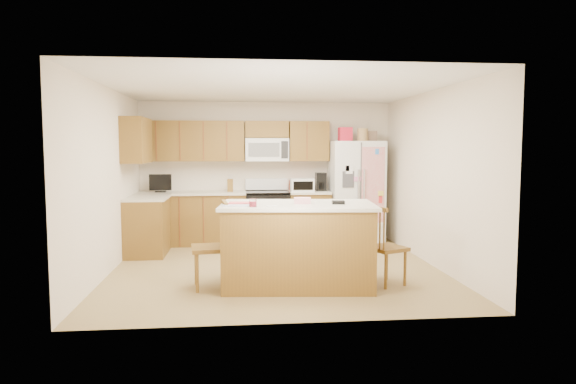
{
  "coord_description": "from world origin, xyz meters",
  "views": [
    {
      "loc": [
        -0.53,
        -7.04,
        1.7
      ],
      "look_at": [
        0.21,
        0.35,
        1.04
      ],
      "focal_mm": 32.0,
      "sensor_mm": 36.0,
      "label": 1
    }
  ],
  "objects": [
    {
      "name": "windsor_chair_right",
      "position": [
        1.27,
        -0.96,
        0.46
      ],
      "size": [
        0.54,
        0.55,
        0.98
      ],
      "color": "brown",
      "rests_on": "ground"
    },
    {
      "name": "windsor_chair_back",
      "position": [
        0.21,
        -0.34,
        0.42
      ],
      "size": [
        0.43,
        0.41,
        0.88
      ],
      "color": "brown",
      "rests_on": "ground"
    },
    {
      "name": "room_shell",
      "position": [
        0.0,
        0.0,
        1.44
      ],
      "size": [
        4.6,
        4.6,
        2.52
      ],
      "color": "beige",
      "rests_on": "ground"
    },
    {
      "name": "windsor_chair_left",
      "position": [
        -0.84,
        -0.9,
        0.5
      ],
      "size": [
        0.48,
        0.5,
        1.05
      ],
      "color": "brown",
      "rests_on": "ground"
    },
    {
      "name": "island",
      "position": [
        0.2,
        -0.9,
        0.51
      ],
      "size": [
        1.94,
        1.24,
        1.1
      ],
      "color": "brown",
      "rests_on": "ground"
    },
    {
      "name": "cabinetry",
      "position": [
        -0.98,
        1.79,
        0.91
      ],
      "size": [
        3.36,
        1.56,
        2.15
      ],
      "color": "brown",
      "rests_on": "ground"
    },
    {
      "name": "stove",
      "position": [
        0.0,
        1.94,
        0.47
      ],
      "size": [
        0.76,
        0.65,
        1.13
      ],
      "color": "black",
      "rests_on": "ground"
    },
    {
      "name": "ground",
      "position": [
        0.0,
        0.0,
        0.0
      ],
      "size": [
        4.5,
        4.5,
        0.0
      ],
      "primitive_type": "plane",
      "color": "olive",
      "rests_on": "ground"
    },
    {
      "name": "refrigerator",
      "position": [
        1.57,
        1.87,
        0.92
      ],
      "size": [
        0.9,
        0.79,
        2.04
      ],
      "color": "white",
      "rests_on": "ground"
    }
  ]
}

